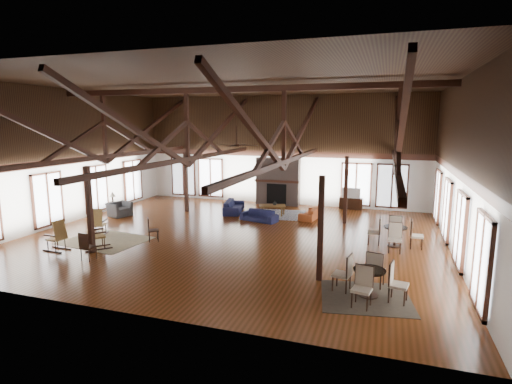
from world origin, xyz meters
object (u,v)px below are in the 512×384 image
(sofa_navy_left, at_px, (234,206))
(armchair, at_px, (119,209))
(cafe_table_far, at_px, (395,233))
(sofa_orange, at_px, (311,213))
(sofa_navy_front, at_px, (259,216))
(cafe_table_near, at_px, (369,278))
(tv_console, at_px, (351,203))
(coffee_table, at_px, (272,206))

(sofa_navy_left, relative_size, armchair, 2.02)
(cafe_table_far, bearing_deg, sofa_orange, 137.83)
(sofa_navy_front, relative_size, armchair, 1.72)
(sofa_orange, height_order, cafe_table_near, cafe_table_near)
(sofa_navy_left, distance_m, sofa_orange, 3.97)
(sofa_navy_left, xyz_separation_m, cafe_table_near, (7.03, -8.27, 0.21))
(cafe_table_far, xyz_separation_m, tv_console, (-2.12, 6.18, -0.22))
(sofa_navy_front, height_order, armchair, armchair)
(sofa_orange, relative_size, armchair, 1.70)
(coffee_table, height_order, tv_console, tv_console)
(coffee_table, bearing_deg, sofa_navy_front, -117.56)
(sofa_navy_front, relative_size, cafe_table_near, 0.87)
(armchair, relative_size, cafe_table_far, 0.52)
(sofa_navy_front, bearing_deg, armchair, -155.66)
(armchair, xyz_separation_m, cafe_table_near, (12.05, -5.73, 0.18))
(sofa_navy_left, relative_size, cafe_table_far, 1.04)
(sofa_orange, bearing_deg, sofa_navy_left, -83.88)
(sofa_navy_front, height_order, cafe_table_far, cafe_table_far)
(coffee_table, relative_size, cafe_table_far, 0.72)
(sofa_orange, relative_size, coffee_table, 1.22)
(tv_console, bearing_deg, sofa_navy_front, -133.16)
(sofa_navy_front, height_order, tv_console, tv_console)
(cafe_table_far, distance_m, tv_console, 6.54)
(coffee_table, distance_m, cafe_table_far, 6.68)
(armchair, distance_m, tv_console, 11.84)
(sofa_orange, xyz_separation_m, armchair, (-8.99, -2.45, 0.08))
(sofa_navy_left, xyz_separation_m, coffee_table, (2.04, -0.01, 0.14))
(sofa_navy_front, distance_m, armchair, 6.91)
(sofa_orange, height_order, armchair, armchair)
(tv_console, bearing_deg, cafe_table_near, -82.62)
(armchair, distance_m, cafe_table_far, 12.79)
(sofa_navy_front, relative_size, tv_console, 1.46)
(sofa_navy_front, distance_m, cafe_table_near, 8.65)
(sofa_navy_front, xyz_separation_m, armchair, (-6.82, -1.15, 0.08))
(sofa_navy_front, bearing_deg, tv_console, 61.59)
(sofa_navy_left, distance_m, tv_console, 6.22)
(tv_console, bearing_deg, coffee_table, -143.04)
(sofa_orange, distance_m, coffee_table, 1.94)
(sofa_navy_left, bearing_deg, coffee_table, -102.30)
(sofa_orange, bearing_deg, sofa_navy_front, -51.74)
(sofa_navy_front, distance_m, coffee_table, 1.41)
(cafe_table_near, bearing_deg, armchair, 154.58)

